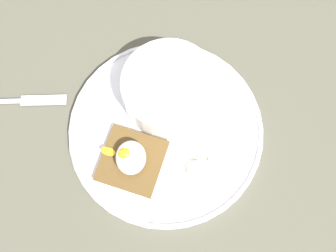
{
  "coord_description": "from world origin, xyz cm",
  "views": [
    {
      "loc": [
        -20.92,
        0.33,
        69.84
      ],
      "look_at": [
        0.0,
        0.0,
        5.0
      ],
      "focal_mm": 50.0,
      "sensor_mm": 36.0,
      "label": 1
    }
  ],
  "objects": [
    {
      "name": "banana_slice_inner",
      "position": [
        -3.09,
        -4.97,
        3.67
      ],
      "size": [
        4.63,
        4.69,
        1.61
      ],
      "color": "#F3F1BC",
      "rests_on": "plate"
    },
    {
      "name": "banana_slice_left",
      "position": [
        -1.68,
        -6.86,
        3.54
      ],
      "size": [
        3.61,
        3.65,
        1.15
      ],
      "color": "beige",
      "rests_on": "plate"
    },
    {
      "name": "knife",
      "position": [
        5.29,
        21.83,
        2.4
      ],
      "size": [
        1.68,
        12.96,
        0.8
      ],
      "color": "silver",
      "rests_on": "ground_plane"
    },
    {
      "name": "banana_slice_front",
      "position": [
        -4.73,
        -7.79,
        3.55
      ],
      "size": [
        4.07,
        4.01,
        1.27
      ],
      "color": "#F8EAC9",
      "rests_on": "plate"
    },
    {
      "name": "toast_slice",
      "position": [
        -4.84,
        4.99,
        3.67
      ],
      "size": [
        11.2,
        11.2,
        1.19
      ],
      "color": "brown",
      "rests_on": "plate"
    },
    {
      "name": "poached_egg",
      "position": [
        -4.79,
        5.12,
        5.78
      ],
      "size": [
        4.95,
        6.86,
        3.35
      ],
      "color": "white",
      "rests_on": "toast_slice"
    },
    {
      "name": "plate",
      "position": [
        0.0,
        0.0,
        2.8
      ],
      "size": [
        29.26,
        29.26,
        1.6
      ],
      "color": "white",
      "rests_on": "ground_plane"
    },
    {
      "name": "banana_slice_back",
      "position": [
        -6.48,
        -4.3,
        3.74
      ],
      "size": [
        3.76,
        3.68,
        1.67
      ],
      "color": "#F8EAC0",
      "rests_on": "plate"
    },
    {
      "name": "banana_slice_right",
      "position": [
        -0.25,
        -9.2,
        3.49
      ],
      "size": [
        3.89,
        3.9,
        1.05
      ],
      "color": "beige",
      "rests_on": "plate"
    },
    {
      "name": "ground_plane",
      "position": [
        0.0,
        0.0,
        1.0
      ],
      "size": [
        120.0,
        120.0,
        2.0
      ],
      "primitive_type": "cube",
      "color": "#4C4B3D",
      "rests_on": "ground"
    },
    {
      "name": "oatmeal_bowl",
      "position": [
        5.34,
        -0.57,
        6.03
      ],
      "size": [
        14.03,
        14.03,
        6.0
      ],
      "color": "white",
      "rests_on": "plate"
    }
  ]
}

